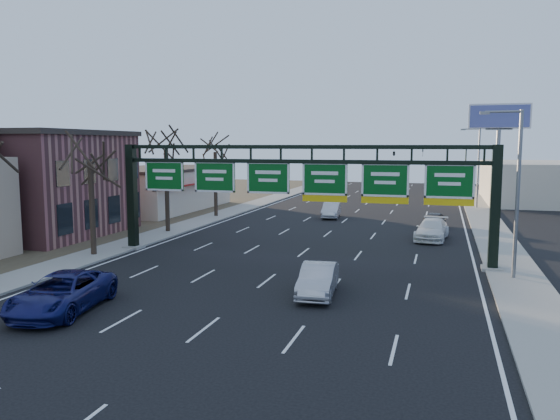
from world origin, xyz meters
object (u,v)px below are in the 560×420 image
(car_silver_sedan, at_px, (318,280))
(sign_gantry, at_px, (299,186))
(car_blue_suv, at_px, (62,293))
(car_white_wagon, at_px, (432,230))

(car_silver_sedan, bearing_deg, sign_gantry, 105.95)
(sign_gantry, bearing_deg, car_blue_suv, -117.19)
(car_blue_suv, distance_m, car_silver_sedan, 11.55)
(sign_gantry, xyz_separation_m, car_silver_sedan, (3.05, -7.92, -3.88))
(car_silver_sedan, bearing_deg, car_blue_suv, -155.56)
(sign_gantry, height_order, car_blue_suv, sign_gantry)
(car_blue_suv, relative_size, car_silver_sedan, 1.31)
(car_blue_suv, xyz_separation_m, car_silver_sedan, (10.05, 5.70, -0.08))
(sign_gantry, distance_m, car_white_wagon, 13.05)
(sign_gantry, bearing_deg, car_white_wagon, 50.14)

